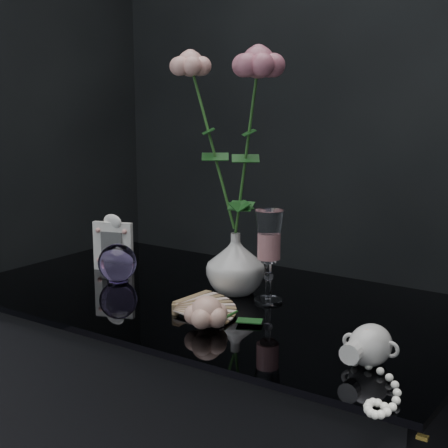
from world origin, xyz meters
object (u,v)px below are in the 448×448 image
Objects in this scene: paperweight at (117,263)px; pearl_jar at (370,343)px; wine_glass at (269,257)px; picture_frame at (113,242)px; vase at (235,264)px; loose_rose at (207,312)px.

pearl_jar is (0.64, -0.12, -0.01)m from paperweight.
picture_frame is (-0.42, 0.00, -0.03)m from wine_glass.
vase is 0.27m from paperweight.
loose_rose is (0.08, -0.21, -0.03)m from vase.
picture_frame is 0.77× the size of loose_rose.
wine_glass is (0.09, -0.01, 0.03)m from vase.
wine_glass reaches higher than loose_rose.
vase is 0.43m from pearl_jar.
loose_rose is at bearing -92.75° from wine_glass.
wine_glass reaches higher than picture_frame.
picture_frame is at bearing 159.98° from loose_rose.
wine_glass is 0.79× the size of pearl_jar.
loose_rose is at bearing -44.66° from picture_frame.
paperweight is 0.65m from pearl_jar.
loose_rose is at bearing -21.12° from paperweight.
wine_glass is 2.18× the size of paperweight.
paperweight is at bearing 167.42° from pearl_jar.
pearl_jar is at bearing -10.45° from paperweight.
paperweight reaches higher than pearl_jar.
wine_glass is at bearing 146.04° from pearl_jar.
picture_frame is (-0.34, -0.01, 0.00)m from vase.
wine_glass is 1.07× the size of loose_rose.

